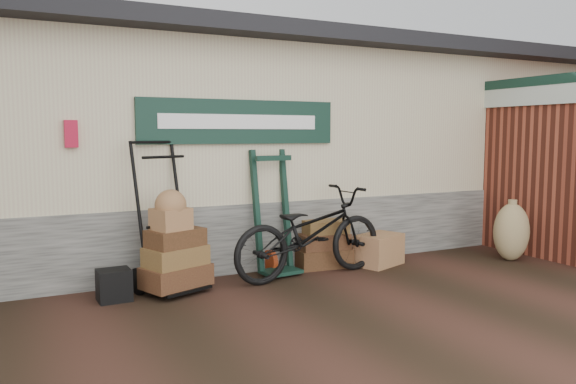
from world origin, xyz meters
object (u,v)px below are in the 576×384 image
object	(u,v)px
porter_trolley	(165,215)
suitcase_stack	(323,243)
wicker_hamper	(379,250)
black_trunk	(114,285)
green_barrow	(274,212)
bicycle	(310,228)

from	to	relation	value
porter_trolley	suitcase_stack	xyz separation A→B (m)	(2.19, 0.19, -0.55)
wicker_hamper	black_trunk	size ratio (longest dim) A/B	1.90
porter_trolley	green_barrow	size ratio (longest dim) A/B	1.10
suitcase_stack	wicker_hamper	bearing A→B (deg)	-19.46
wicker_hamper	black_trunk	world-z (taller)	wicker_hamper
suitcase_stack	black_trunk	bearing A→B (deg)	-172.66
green_barrow	wicker_hamper	distance (m)	1.62
suitcase_stack	porter_trolley	bearing A→B (deg)	-175.04
green_barrow	wicker_hamper	bearing A→B (deg)	-15.95
porter_trolley	suitcase_stack	bearing A→B (deg)	-15.64
black_trunk	bicycle	xyz separation A→B (m)	(2.39, -0.04, 0.46)
suitcase_stack	black_trunk	distance (m)	2.83
bicycle	porter_trolley	bearing A→B (deg)	77.27
green_barrow	bicycle	xyz separation A→B (m)	(0.33, -0.38, -0.17)
porter_trolley	black_trunk	distance (m)	0.95
bicycle	black_trunk	bearing A→B (deg)	83.13
wicker_hamper	bicycle	bearing A→B (deg)	-172.99
porter_trolley	bicycle	world-z (taller)	porter_trolley
green_barrow	suitcase_stack	world-z (taller)	green_barrow
suitcase_stack	bicycle	bearing A→B (deg)	-135.66
porter_trolley	wicker_hamper	size ratio (longest dim) A/B	2.69
suitcase_stack	wicker_hamper	xyz separation A→B (m)	(0.74, -0.26, -0.11)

